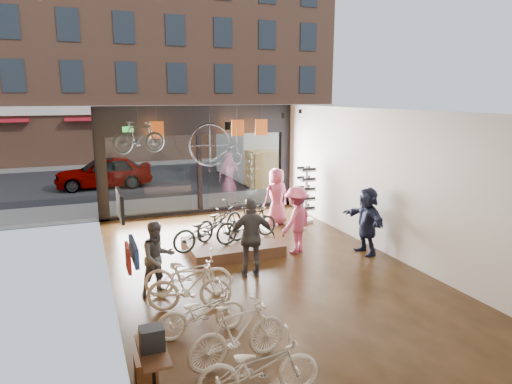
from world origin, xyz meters
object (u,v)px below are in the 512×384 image
customer_1 (158,258)px  street_car (104,172)px  display_platform (232,247)px  customer_5 (367,221)px  floor_bike_1 (238,333)px  sunglasses_rack (306,194)px  floor_bike_2 (201,312)px  box_truck (256,156)px  customer_3 (296,220)px  floor_bike_3 (189,286)px  customer_2 (252,237)px  hung_bike (139,137)px  floor_bike_0 (259,367)px  customer_4 (277,196)px  display_bike_mid (252,222)px  floor_bike_4 (188,274)px  display_bike_right (220,221)px  display_bike_left (206,231)px  penny_farthing (219,146)px

customer_1 → street_car: bearing=74.8°
display_platform → customer_5: bearing=-22.8°
floor_bike_1 → display_platform: 5.26m
street_car → sunglasses_rack: size_ratio=2.28×
floor_bike_1 → floor_bike_2: bearing=6.8°
box_truck → customer_3: box_truck is taller
customer_5 → display_platform: bearing=-112.7°
floor_bike_1 → floor_bike_2: (-0.31, 1.07, -0.09)m
floor_bike_3 → customer_2: size_ratio=0.89×
display_platform → customer_3: customer_3 is taller
hung_bike → sunglasses_rack: bearing=-109.3°
street_car → hung_bike: size_ratio=2.68×
customer_2 → display_platform: bearing=-82.3°
floor_bike_0 → sunglasses_rack: (4.79, 7.87, 0.48)m
customer_1 → box_truck: bearing=42.9°
customer_3 → customer_4: bearing=-135.4°
sunglasses_rack → display_bike_mid: bearing=-141.2°
floor_bike_2 → floor_bike_1: bearing=-165.7°
street_car → floor_bike_3: street_car is taller
floor_bike_4 → customer_2: 1.78m
customer_1 → sunglasses_rack: sunglasses_rack is taller
customer_1 → customer_5: customer_5 is taller
box_truck → floor_bike_4: 13.32m
customer_4 → floor_bike_0: bearing=54.7°
display_bike_mid → display_bike_right: display_bike_right is taller
hung_bike → customer_5: bearing=-139.3°
box_truck → floor_bike_4: size_ratio=3.47×
floor_bike_0 → floor_bike_3: (-0.29, 2.93, 0.05)m
customer_3 → customer_5: size_ratio=1.00×
display_bike_left → floor_bike_0: bearing=160.1°
penny_farthing → customer_1: bearing=-119.2°
floor_bike_3 → sunglasses_rack: sunglasses_rack is taller
display_bike_right → customer_4: 2.89m
floor_bike_1 → street_car: bearing=-5.2°
floor_bike_0 → display_bike_mid: (2.15, 5.89, 0.30)m
display_bike_mid → customer_1: (-2.88, -1.98, 0.04)m
floor_bike_2 → hung_bike: (-0.11, 6.67, 2.51)m
penny_farthing → floor_bike_3: bearing=-111.8°
display_platform → customer_1: bearing=-139.4°
sunglasses_rack → display_bike_left: bearing=-147.8°
floor_bike_0 → hung_bike: hung_bike is taller
customer_3 → customer_4: customer_4 is taller
floor_bike_1 → customer_3: 5.40m
display_bike_left → customer_4: customer_4 is taller
floor_bike_2 → customer_4: size_ratio=0.86×
floor_bike_4 → display_platform: floor_bike_4 is taller
floor_bike_4 → display_bike_mid: 3.28m
display_bike_right → customer_2: size_ratio=0.96×
floor_bike_4 → customer_3: customer_3 is taller
customer_5 → street_car: bearing=-153.3°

